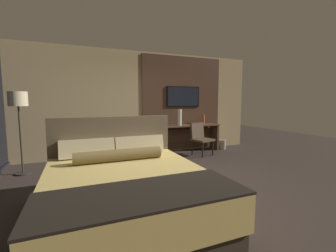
% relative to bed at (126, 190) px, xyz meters
% --- Properties ---
extents(ground_plane, '(16.00, 16.00, 0.00)m').
position_rel_bed_xyz_m(ground_plane, '(0.97, 0.73, -0.35)').
color(ground_plane, '#332823').
extents(wall_back_tv_panel, '(7.20, 0.09, 2.80)m').
position_rel_bed_xyz_m(wall_back_tv_panel, '(1.17, 3.33, 1.05)').
color(wall_back_tv_panel, tan).
rests_on(wall_back_tv_panel, ground_plane).
extents(bed, '(1.94, 2.26, 1.20)m').
position_rel_bed_xyz_m(bed, '(0.00, 0.00, 0.00)').
color(bed, '#33281E').
rests_on(bed, ground_plane).
extents(desk, '(1.97, 0.46, 0.78)m').
position_rel_bed_xyz_m(desk, '(2.39, 3.07, 0.19)').
color(desk, brown).
rests_on(desk, ground_plane).
extents(tv, '(1.05, 0.04, 0.59)m').
position_rel_bed_xyz_m(tv, '(2.39, 3.25, 1.25)').
color(tv, black).
extents(desk_chair, '(0.61, 0.61, 0.87)m').
position_rel_bed_xyz_m(desk_chair, '(2.56, 2.54, 0.17)').
color(desk_chair, '#4C3D2D').
rests_on(desk_chair, ground_plane).
extents(floor_lamp, '(0.34, 0.34, 1.64)m').
position_rel_bed_xyz_m(floor_lamp, '(-1.58, 2.44, 1.03)').
color(floor_lamp, '#282623').
rests_on(floor_lamp, ground_plane).
extents(vase_tall, '(0.12, 0.12, 0.46)m').
position_rel_bed_xyz_m(vase_tall, '(2.16, 3.02, 0.66)').
color(vase_tall, silver).
rests_on(vase_tall, desk).
extents(vase_short, '(0.08, 0.08, 0.28)m').
position_rel_bed_xyz_m(vase_short, '(3.00, 3.12, 0.57)').
color(vase_short, '#B2563D').
rests_on(vase_short, desk).
extents(book, '(0.26, 0.22, 0.03)m').
position_rel_bed_xyz_m(book, '(1.60, 3.00, 0.45)').
color(book, maroon).
rests_on(book, desk).
extents(waste_bin, '(0.22, 0.22, 0.28)m').
position_rel_bed_xyz_m(waste_bin, '(3.57, 2.93, -0.21)').
color(waste_bin, gray).
rests_on(waste_bin, ground_plane).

